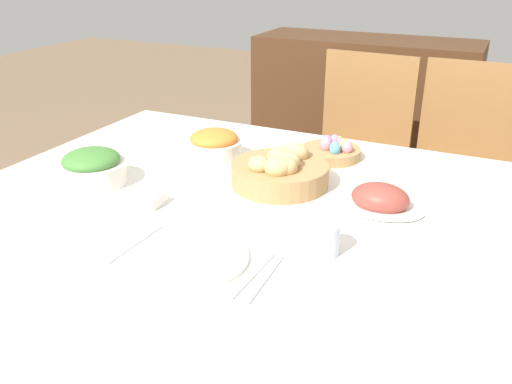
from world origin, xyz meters
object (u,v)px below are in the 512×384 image
at_px(bread_basket, 281,171).
at_px(ham_platter, 380,200).
at_px(fork, 135,244).
at_px(chair_far_right, 461,175).
at_px(sideboard, 361,121).
at_px(chair_far_center, 355,159).
at_px(green_salad_bowl, 92,168).
at_px(butter_dish, 143,198).
at_px(carrot_bowl, 214,146).
at_px(egg_basket, 332,151).
at_px(spoon, 266,278).
at_px(drinking_cup, 324,239).
at_px(dinner_plate, 191,258).
at_px(knife, 253,275).

xyz_separation_m(bread_basket, ham_platter, (0.31, -0.03, -0.02)).
distance_m(bread_basket, fork, 0.52).
bearing_deg(chair_far_right, sideboard, 130.95).
bearing_deg(chair_far_center, green_salad_bowl, -110.75).
relative_size(green_salad_bowl, butter_dish, 1.79).
distance_m(bread_basket, carrot_bowl, 0.30).
bearing_deg(egg_basket, fork, -107.54).
bearing_deg(green_salad_bowl, spoon, -20.22).
height_order(bread_basket, egg_basket, bread_basket).
xyz_separation_m(egg_basket, carrot_bowl, (-0.35, -0.19, 0.02)).
height_order(chair_far_right, green_salad_bowl, chair_far_right).
xyz_separation_m(chair_far_center, drinking_cup, (0.25, -1.20, 0.26)).
bearing_deg(spoon, butter_dish, 154.41).
xyz_separation_m(fork, drinking_cup, (0.42, 0.16, 0.04)).
relative_size(chair_far_center, drinking_cup, 12.41).
xyz_separation_m(chair_far_center, green_salad_bowl, (-0.52, -1.11, 0.27)).
relative_size(dinner_plate, fork, 1.36).
height_order(chair_far_right, sideboard, chair_far_right).
height_order(sideboard, drinking_cup, sideboard).
bearing_deg(ham_platter, spoon, -106.97).
relative_size(drinking_cup, butter_dish, 0.69).
bearing_deg(drinking_cup, fork, -159.71).
bearing_deg(chair_far_right, dinner_plate, -108.52).
relative_size(knife, butter_dish, 1.74).
bearing_deg(chair_far_center, drinking_cup, -73.93).
bearing_deg(carrot_bowl, dinner_plate, -65.45).
distance_m(dinner_plate, spoon, 0.19).
distance_m(sideboard, egg_basket, 1.38).
distance_m(fork, butter_dish, 0.23).
relative_size(green_salad_bowl, fork, 1.03).
xyz_separation_m(fork, spoon, (0.35, 0.00, 0.00)).
xyz_separation_m(bread_basket, green_salad_bowl, (-0.52, -0.23, 0.01)).
relative_size(chair_far_right, dinner_plate, 3.63).
distance_m(sideboard, green_salad_bowl, 1.90).
xyz_separation_m(green_salad_bowl, spoon, (0.69, -0.25, -0.05)).
height_order(bread_basket, carrot_bowl, bread_basket).
relative_size(chair_far_right, green_salad_bowl, 4.79).
height_order(chair_far_center, bread_basket, chair_far_center).
height_order(fork, knife, same).
bearing_deg(green_salad_bowl, chair_far_center, 64.85).
bearing_deg(bread_basket, chair_far_center, 90.00).
height_order(sideboard, carrot_bowl, sideboard).
xyz_separation_m(ham_platter, green_salad_bowl, (-0.83, -0.20, 0.02)).
relative_size(bread_basket, ham_platter, 1.20).
height_order(egg_basket, carrot_bowl, carrot_bowl).
relative_size(chair_far_right, ham_platter, 3.96).
distance_m(bread_basket, green_salad_bowl, 0.57).
bearing_deg(chair_far_center, bread_basket, -85.61).
relative_size(fork, spoon, 1.00).
height_order(knife, drinking_cup, drinking_cup).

